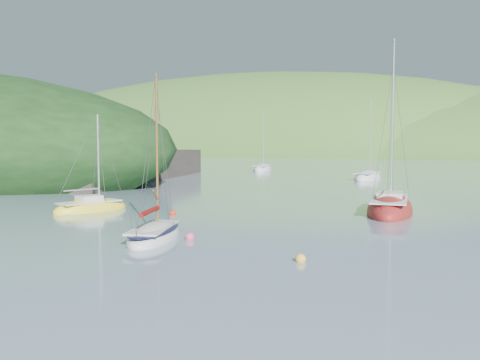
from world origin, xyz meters
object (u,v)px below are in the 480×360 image
at_px(daysailer_white, 154,235).
at_px(sailboat_yellow, 91,209).
at_px(sloop_red, 390,210).
at_px(distant_sloop_a, 368,178).
at_px(distant_sloop_c, 262,170).

height_order(daysailer_white, sailboat_yellow, daysailer_white).
height_order(sloop_red, distant_sloop_a, sloop_red).
height_order(sloop_red, distant_sloop_c, sloop_red).
bearing_deg(distant_sloop_a, distant_sloop_c, 151.64).
height_order(distant_sloop_a, distant_sloop_c, distant_sloop_a).
bearing_deg(sloop_red, daysailer_white, -128.56).
relative_size(daysailer_white, distant_sloop_a, 0.83).
bearing_deg(distant_sloop_a, sailboat_yellow, -103.64).
relative_size(sloop_red, distant_sloop_a, 1.19).
xyz_separation_m(sloop_red, distant_sloop_c, (-25.69, 43.31, -0.05)).
xyz_separation_m(daysailer_white, distant_sloop_a, (3.10, 45.28, -0.03)).
relative_size(daysailer_white, sailboat_yellow, 1.21).
bearing_deg(sailboat_yellow, distant_sloop_a, 92.37).
distance_m(daysailer_white, sailboat_yellow, 12.36).
distance_m(sloop_red, distant_sloop_c, 50.35).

